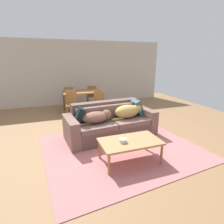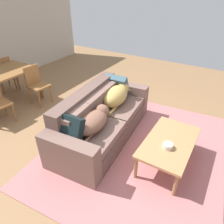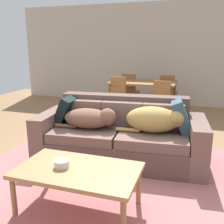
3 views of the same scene
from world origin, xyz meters
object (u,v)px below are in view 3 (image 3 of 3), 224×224
object	(u,v)px
bowl_on_coffee_table	(62,164)
throw_pillow_by_right_arm	(182,116)
dining_chair_far_right	(168,91)
dining_chair_far_left	(130,89)
dining_table	(143,84)
dining_chair_near_right	(160,100)
throw_pillow_by_left_arm	(67,110)
coffee_table	(78,173)
dog_on_left_cushion	(91,118)
couch	(120,136)
dog_on_right_cushion	(155,119)
dining_chair_near_left	(116,96)

from	to	relation	value
bowl_on_coffee_table	throw_pillow_by_right_arm	bearing A→B (deg)	54.81
dining_chair_far_right	dining_chair_far_left	bearing A→B (deg)	11.05
dining_table	dining_chair_near_right	xyz separation A→B (m)	(0.48, -0.59, -0.22)
throw_pillow_by_left_arm	dining_chair_far_right	distance (m)	3.37
throw_pillow_by_right_arm	coffee_table	distance (m)	1.67
dog_on_left_cushion	dining_table	bearing A→B (deg)	80.78
throw_pillow_by_left_arm	coffee_table	distance (m)	1.50
throw_pillow_by_left_arm	dining_chair_far_right	xyz separation A→B (m)	(1.11, 3.18, -0.15)
dining_chair_near_right	dining_chair_far_left	size ratio (longest dim) A/B	0.97
dog_on_left_cushion	dining_chair_far_right	size ratio (longest dim) A/B	0.95
bowl_on_coffee_table	dining_chair_far_right	world-z (taller)	dining_chair_far_right
couch	dog_on_right_cushion	distance (m)	0.57
throw_pillow_by_left_arm	dining_table	distance (m)	2.63
dining_chair_far_right	coffee_table	bearing A→B (deg)	91.83
dog_on_right_cushion	dining_chair_near_right	size ratio (longest dim) A/B	1.00
bowl_on_coffee_table	dining_chair_near_right	bearing A→B (deg)	81.62
dog_on_right_cushion	dining_table	world-z (taller)	dog_on_right_cushion
couch	bowl_on_coffee_table	xyz separation A→B (m)	(-0.20, -1.29, 0.14)
dining_table	dining_chair_near_right	distance (m)	0.79
dog_on_right_cushion	bowl_on_coffee_table	xyz separation A→B (m)	(-0.68, -1.25, -0.16)
coffee_table	dining_chair_far_right	xyz separation A→B (m)	(0.33, 4.44, 0.10)
coffee_table	dining_chair_far_left	bearing A→B (deg)	98.12
dog_on_right_cushion	bowl_on_coffee_table	distance (m)	1.43
throw_pillow_by_right_arm	bowl_on_coffee_table	size ratio (longest dim) A/B	3.10
dining_table	dining_chair_far_left	distance (m)	0.74
throw_pillow_by_left_arm	dining_chair_near_left	distance (m)	2.03
dog_on_left_cushion	dining_chair_near_left	bearing A→B (deg)	92.73
couch	dining_chair_far_left	size ratio (longest dim) A/B	2.61
throw_pillow_by_left_arm	dining_table	xyz separation A→B (m)	(0.61, 2.56, 0.06)
dog_on_left_cushion	dining_chair_far_right	world-z (taller)	dining_chair_far_right
dining_table	dining_chair_near_right	world-z (taller)	dining_chair_near_right
dog_on_right_cushion	throw_pillow_by_left_arm	world-z (taller)	throw_pillow_by_left_arm
couch	dining_table	distance (m)	2.57
dining_chair_near_right	throw_pillow_by_left_arm	bearing A→B (deg)	-115.14
dog_on_right_cushion	dining_table	bearing A→B (deg)	99.50
dog_on_right_cushion	dining_chair_far_right	bearing A→B (deg)	88.06
throw_pillow_by_left_arm	dining_chair_near_left	bearing A→B (deg)	86.37
dog_on_right_cushion	dining_chair_near_left	bearing A→B (deg)	114.47
bowl_on_coffee_table	dining_chair_near_right	distance (m)	3.27
bowl_on_coffee_table	dining_chair_near_left	bearing A→B (deg)	98.47
bowl_on_coffee_table	dining_chair_near_right	size ratio (longest dim) A/B	0.16
couch	dog_on_left_cushion	size ratio (longest dim) A/B	2.77
dog_on_left_cushion	couch	bearing A→B (deg)	15.71
dog_on_left_cushion	throw_pillow_by_left_arm	bearing A→B (deg)	158.26
dining_chair_far_left	dog_on_left_cushion	bearing A→B (deg)	96.79
throw_pillow_by_right_arm	dining_table	bearing A→B (deg)	112.78
dog_on_left_cushion	coffee_table	size ratio (longest dim) A/B	0.73
coffee_table	dining_table	distance (m)	3.83
dog_on_right_cushion	dining_chair_near_right	world-z (taller)	dining_chair_near_right
dog_on_right_cushion	dining_chair_near_left	world-z (taller)	dining_chair_near_left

